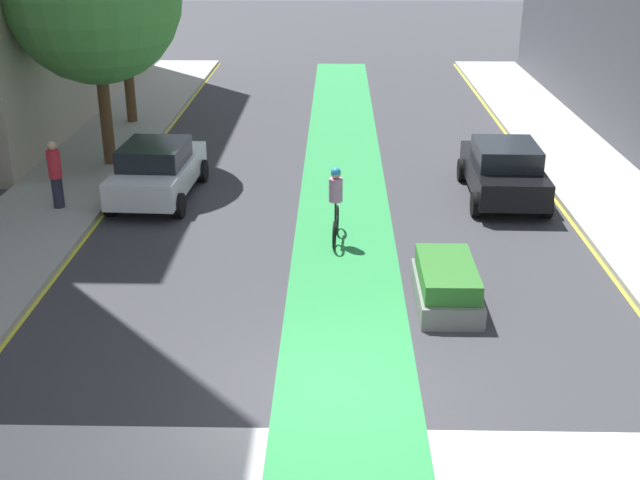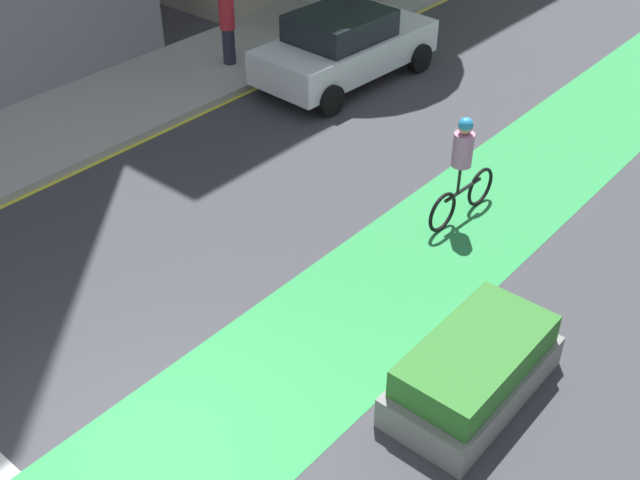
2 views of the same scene
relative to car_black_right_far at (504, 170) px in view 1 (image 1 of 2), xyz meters
name	(u,v)px [view 1 (image 1 of 2)]	position (x,y,z in m)	size (l,w,h in m)	color
ground_plane	(333,389)	(-4.54, -9.55, -0.80)	(120.00, 120.00, 0.00)	#38383D
bike_lane_paint	(347,389)	(-4.30, -9.55, -0.80)	(2.40, 60.00, 0.01)	#2D8C47
crosswalk_band	(332,467)	(-4.54, -11.55, -0.80)	(12.00, 1.80, 0.01)	silver
car_black_right_far	(504,170)	(0.00, 0.00, 0.00)	(2.09, 4.24, 1.57)	black
car_white_left_far	(157,170)	(-9.33, -0.18, 0.00)	(2.19, 4.28, 1.57)	silver
cyclist_in_lane	(336,203)	(-4.51, -3.20, 0.17)	(0.32, 1.73, 1.86)	black
pedestrian_sidewalk_left_a	(55,174)	(-11.67, -1.37, 0.24)	(0.34, 0.34, 1.75)	#262638
median_planter	(447,285)	(-2.30, -6.38, -0.40)	(1.20, 2.39, 0.85)	slate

